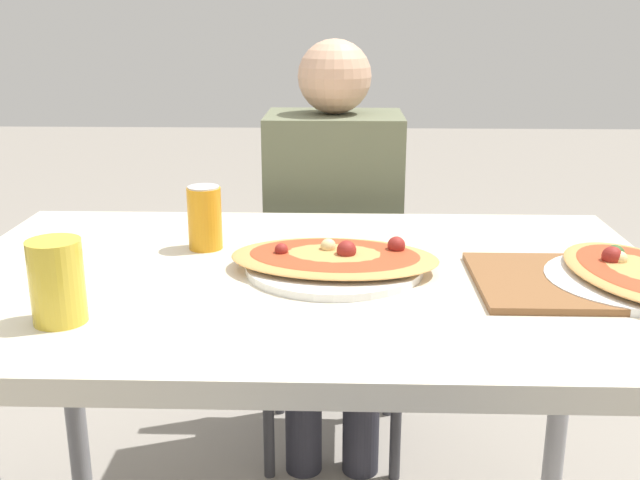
{
  "coord_description": "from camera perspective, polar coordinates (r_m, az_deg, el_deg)",
  "views": [
    {
      "loc": [
        0.06,
        -1.26,
        1.21
      ],
      "look_at": [
        0.03,
        0.0,
        0.83
      ],
      "focal_mm": 42.0,
      "sensor_mm": 36.0,
      "label": 1
    }
  ],
  "objects": [
    {
      "name": "pizza_second",
      "position": [
        1.38,
        22.94,
        -2.49
      ],
      "size": [
        0.3,
        0.37,
        0.06
      ],
      "color": "white",
      "rests_on": "dining_table"
    },
    {
      "name": "dining_table",
      "position": [
        1.37,
        -1.08,
        -5.49
      ],
      "size": [
        1.29,
        0.83,
        0.77
      ],
      "color": "beige",
      "rests_on": "ground_plane"
    },
    {
      "name": "drink_glass",
      "position": [
        1.18,
        -19.4,
        -3.01
      ],
      "size": [
        0.08,
        0.08,
        0.13
      ],
      "color": "gold",
      "rests_on": "dining_table"
    },
    {
      "name": "serving_tray",
      "position": [
        1.36,
        20.37,
        -3.01
      ],
      "size": [
        0.42,
        0.28,
        0.01
      ],
      "color": "brown",
      "rests_on": "dining_table"
    },
    {
      "name": "chair_far_seated",
      "position": [
        2.13,
        1.06,
        -2.99
      ],
      "size": [
        0.4,
        0.4,
        0.85
      ],
      "rotation": [
        0.0,
        0.0,
        3.14
      ],
      "color": "#2D3851",
      "rests_on": "ground_plane"
    },
    {
      "name": "pizza_main",
      "position": [
        1.35,
        1.13,
        -1.56
      ],
      "size": [
        0.4,
        0.32,
        0.06
      ],
      "color": "white",
      "rests_on": "dining_table"
    },
    {
      "name": "person_seated",
      "position": [
        1.97,
        1.05,
        1.07
      ],
      "size": [
        0.35,
        0.29,
        1.15
      ],
      "rotation": [
        0.0,
        0.0,
        3.14
      ],
      "color": "#2D2D38",
      "rests_on": "ground_plane"
    },
    {
      "name": "soda_can",
      "position": [
        1.48,
        -8.78,
        1.69
      ],
      "size": [
        0.07,
        0.07,
        0.12
      ],
      "color": "orange",
      "rests_on": "dining_table"
    }
  ]
}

